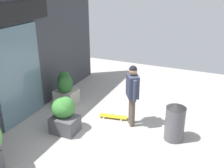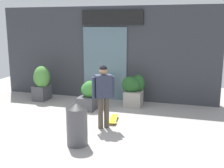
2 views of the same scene
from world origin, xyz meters
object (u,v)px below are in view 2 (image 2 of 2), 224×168
object	(u,v)px
skateboard	(114,119)
planter_box_right	(42,81)
trash_bin	(77,124)
skateboarder	(103,90)
planter_box_mid	(134,89)
planter_box_left	(90,94)

from	to	relation	value
skateboard	planter_box_right	xyz separation A→B (m)	(-3.04, 1.43, 0.62)
skateboard	planter_box_right	bearing A→B (deg)	55.21
skateboard	trash_bin	distance (m)	1.81
trash_bin	skateboarder	bearing A→B (deg)	78.64
trash_bin	planter_box_right	bearing A→B (deg)	130.67
trash_bin	planter_box_mid	bearing A→B (deg)	80.97
skateboarder	planter_box_right	world-z (taller)	skateboarder
planter_box_right	trash_bin	size ratio (longest dim) A/B	1.28
planter_box_left	planter_box_mid	distance (m)	1.46
planter_box_left	planter_box_right	xyz separation A→B (m)	(-2.00, 0.55, 0.19)
skateboarder	planter_box_right	bearing A→B (deg)	23.70
planter_box_left	trash_bin	size ratio (longest dim) A/B	0.96
planter_box_left	planter_box_mid	size ratio (longest dim) A/B	0.89
skateboard	trash_bin	world-z (taller)	trash_bin
planter_box_right	planter_box_mid	xyz separation A→B (m)	(3.24, 0.21, -0.13)
planter_box_right	planter_box_mid	world-z (taller)	planter_box_right
planter_box_right	trash_bin	distance (m)	4.16
skateboarder	planter_box_right	distance (m)	3.57
skateboarder	trash_bin	bearing A→B (deg)	136.48
planter_box_right	trash_bin	xyz separation A→B (m)	(2.71, -3.15, -0.20)
planter_box_right	planter_box_left	bearing A→B (deg)	-15.49
planter_box_left	trash_bin	xyz separation A→B (m)	(0.71, -2.60, -0.01)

